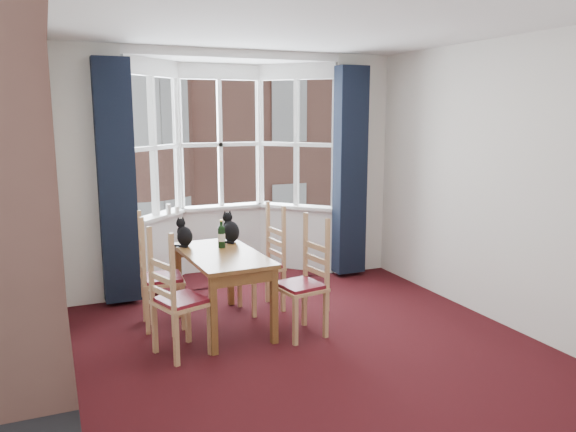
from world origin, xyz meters
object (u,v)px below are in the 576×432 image
cat_right (231,230)px  candle_tall (169,209)px  chair_left_near (172,305)px  cat_left (184,235)px  chair_right_far (269,266)px  chair_right_near (308,286)px  wine_bottle (221,236)px  candle_short (177,210)px  chair_left_far (153,280)px  dining_table (222,264)px

cat_right → candle_tall: 1.25m
chair_left_near → cat_left: cat_left is taller
chair_left_near → chair_right_far: same height
chair_right_near → wine_bottle: wine_bottle is taller
wine_bottle → chair_left_near: bearing=-132.8°
candle_tall → candle_short: 0.11m
chair_left_far → cat_left: size_ratio=3.08×
cat_right → wine_bottle: (-0.17, -0.23, -0.00)m
chair_right_far → wine_bottle: size_ratio=3.22×
chair_left_far → cat_right: bearing=11.0°
cat_right → wine_bottle: 0.28m
chair_right_far → candle_tall: bearing=121.6°
wine_bottle → candle_tall: wine_bottle is taller
dining_table → cat_left: bearing=120.4°
dining_table → chair_right_near: (0.70, -0.47, -0.17)m
cat_right → dining_table: bearing=-117.2°
cat_left → cat_right: (0.49, -0.01, 0.01)m
chair_left_far → candle_short: size_ratio=10.21×
candle_short → wine_bottle: bearing=-84.5°
chair_left_near → dining_table: bearing=39.8°
cat_right → chair_left_far: bearing=-169.0°
chair_left_near → chair_left_far: same height
chair_left_far → cat_right: (0.85, 0.17, 0.40)m
chair_left_near → chair_right_far: 1.46m
dining_table → chair_right_far: chair_right_far is taller
cat_left → candle_tall: bearing=86.2°
chair_right_far → cat_right: (-0.38, 0.11, 0.40)m
chair_right_near → candle_tall: (-0.89, 2.09, 0.46)m
chair_left_near → cat_right: size_ratio=2.78×
candle_short → cat_right: bearing=-75.9°
chair_left_far → candle_short: bearing=68.3°
chair_right_far → candle_tall: size_ratio=7.11×
cat_left → chair_left_far: bearing=-154.5°
candle_tall → candle_short: (0.11, 0.03, -0.02)m
chair_right_near → candle_short: bearing=110.1°
chair_left_far → wine_bottle: 0.80m
dining_table → chair_left_far: size_ratio=1.40×
chair_left_near → chair_right_far: bearing=34.5°
chair_left_far → cat_left: cat_left is taller
chair_left_near → candle_tall: 2.20m
candle_tall → chair_left_near: bearing=-101.0°
dining_table → candle_short: candle_short is taller
chair_right_near → wine_bottle: (-0.64, 0.69, 0.40)m
chair_right_far → wine_bottle: 0.69m
dining_table → chair_left_far: bearing=156.2°
chair_left_near → chair_right_near: same height
chair_left_near → chair_right_near: (1.30, 0.02, 0.00)m
dining_table → chair_right_near: 0.86m
chair_left_near → candle_tall: (0.41, 2.12, 0.46)m
chair_left_far → wine_bottle: (0.69, -0.06, 0.40)m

